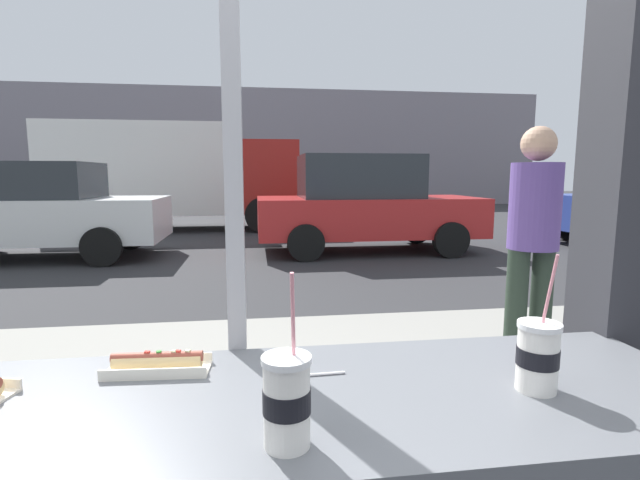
# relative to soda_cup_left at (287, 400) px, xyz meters

# --- Properties ---
(ground_plane) EXTENTS (60.00, 60.00, 0.00)m
(ground_plane) POSITION_rel_soda_cup_left_xyz_m (-0.11, 8.45, -1.07)
(ground_plane) COLOR #2D2D30
(sidewalk_strip) EXTENTS (16.00, 2.80, 0.14)m
(sidewalk_strip) POSITION_rel_soda_cup_left_xyz_m (-0.11, 2.05, -1.00)
(sidewalk_strip) COLOR gray
(sidewalk_strip) RESTS_ON ground
(window_wall) EXTENTS (2.99, 0.20, 2.90)m
(window_wall) POSITION_rel_soda_cup_left_xyz_m (-0.11, 0.53, 0.76)
(window_wall) COLOR #2D2D33
(window_wall) RESTS_ON ground
(building_facade_far) EXTENTS (28.00, 1.20, 5.41)m
(building_facade_far) POSITION_rel_soda_cup_left_xyz_m (-0.11, 22.01, 1.64)
(building_facade_far) COLOR gray
(building_facade_far) RESTS_ON ground
(soda_cup_left) EXTENTS (0.09, 0.09, 0.33)m
(soda_cup_left) POSITION_rel_soda_cup_left_xyz_m (0.00, 0.00, 0.00)
(soda_cup_left) COLOR white
(soda_cup_left) RESTS_ON window_counter
(soda_cup_right) EXTENTS (0.09, 0.09, 0.32)m
(soda_cup_right) POSITION_rel_soda_cup_left_xyz_m (0.58, 0.14, -0.01)
(soda_cup_right) COLOR white
(soda_cup_right) RESTS_ON window_counter
(hotdog_tray_far) EXTENTS (0.26, 0.11, 0.05)m
(hotdog_tray_far) POSITION_rel_soda_cup_left_xyz_m (-0.30, 0.36, -0.07)
(hotdog_tray_far) COLOR silver
(hotdog_tray_far) RESTS_ON window_counter
(loose_straw) EXTENTS (0.19, 0.01, 0.01)m
(loose_straw) POSITION_rel_soda_cup_left_xyz_m (0.07, 0.28, -0.08)
(loose_straw) COLOR white
(loose_straw) RESTS_ON window_counter
(parked_car_white) EXTENTS (4.25, 1.98, 1.68)m
(parked_car_white) POSITION_rel_soda_cup_left_xyz_m (-3.85, 7.94, -0.21)
(parked_car_white) COLOR silver
(parked_car_white) RESTS_ON ground
(parked_car_red) EXTENTS (4.18, 2.00, 1.83)m
(parked_car_red) POSITION_rel_soda_cup_left_xyz_m (2.03, 7.94, -0.16)
(parked_car_red) COLOR red
(parked_car_red) RESTS_ON ground
(box_truck) EXTENTS (6.34, 2.44, 2.76)m
(box_truck) POSITION_rel_soda_cup_left_xyz_m (-2.18, 12.21, 0.46)
(box_truck) COLOR silver
(box_truck) RESTS_ON ground
(pedestrian) EXTENTS (0.32, 0.32, 1.63)m
(pedestrian) POSITION_rel_soda_cup_left_xyz_m (1.75, 2.02, 0.01)
(pedestrian) COLOR #273429
(pedestrian) RESTS_ON sidewalk_strip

